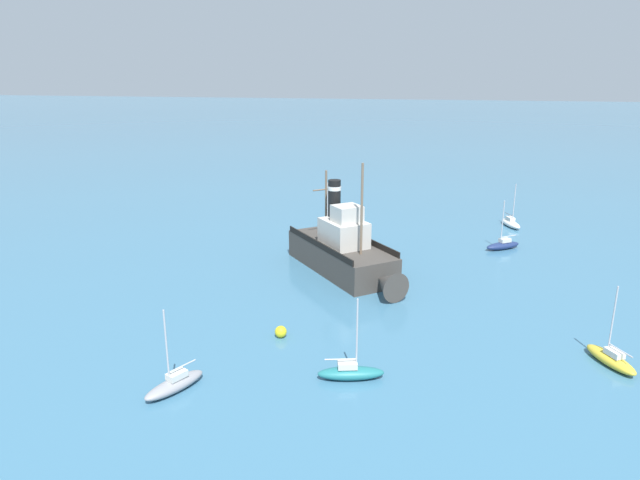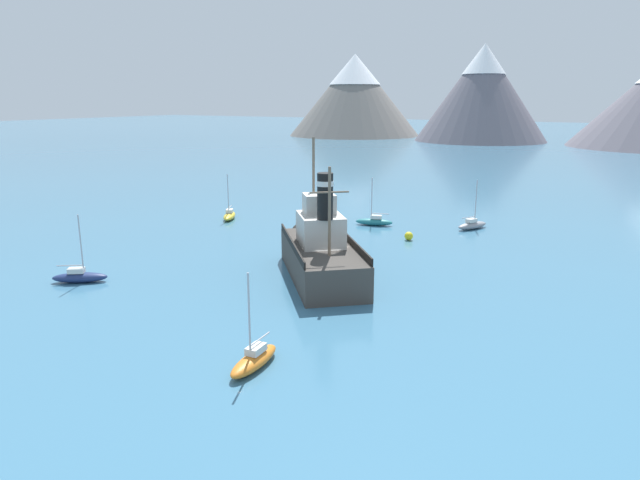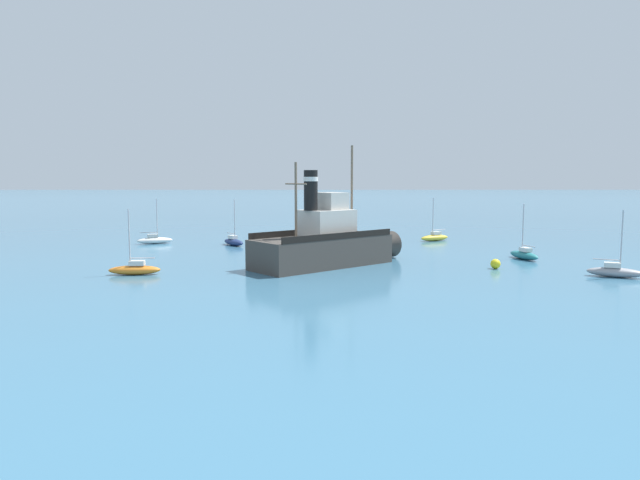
{
  "view_description": "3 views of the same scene",
  "coord_description": "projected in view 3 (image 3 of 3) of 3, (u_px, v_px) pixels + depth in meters",
  "views": [
    {
      "loc": [
        -8.94,
        46.9,
        16.89
      ],
      "look_at": [
        1.19,
        0.8,
        2.74
      ],
      "focal_mm": 32.0,
      "sensor_mm": 36.0,
      "label": 1
    },
    {
      "loc": [
        18.79,
        -34.12,
        12.73
      ],
      "look_at": [
        -0.9,
        0.75,
        2.72
      ],
      "focal_mm": 32.0,
      "sensor_mm": 36.0,
      "label": 2
    },
    {
      "loc": [
        45.57,
        0.03,
        7.19
      ],
      "look_at": [
        -0.89,
        0.25,
        2.11
      ],
      "focal_mm": 32.0,
      "sensor_mm": 36.0,
      "label": 3
    }
  ],
  "objects": [
    {
      "name": "sailboat_white",
      "position": [
        155.0,
        240.0,
        62.45
      ],
      "size": [
        2.41,
        3.94,
        4.9
      ],
      "color": "white",
      "rests_on": "ground"
    },
    {
      "name": "sailboat_teal",
      "position": [
        524.0,
        254.0,
        50.55
      ],
      "size": [
        3.96,
        2.04,
        4.9
      ],
      "color": "#23757A",
      "rests_on": "ground"
    },
    {
      "name": "sailboat_yellow",
      "position": [
        435.0,
        237.0,
        65.3
      ],
      "size": [
        2.78,
        3.87,
        4.9
      ],
      "color": "gold",
      "rests_on": "ground"
    },
    {
      "name": "ground_plane",
      "position": [
        317.0,
        267.0,
        46.08
      ],
      "size": [
        600.0,
        600.0,
        0.0
      ],
      "primitive_type": "plane",
      "color": "teal"
    },
    {
      "name": "sailboat_grey",
      "position": [
        615.0,
        271.0,
        41.42
      ],
      "size": [
        2.69,
        3.89,
        4.9
      ],
      "color": "gray",
      "rests_on": "ground"
    },
    {
      "name": "old_tugboat",
      "position": [
        328.0,
        243.0,
        46.85
      ],
      "size": [
        11.87,
        13.18,
        9.9
      ],
      "color": "#423D38",
      "rests_on": "ground"
    },
    {
      "name": "sailboat_orange",
      "position": [
        135.0,
        269.0,
        42.46
      ],
      "size": [
        1.39,
        3.87,
        4.9
      ],
      "color": "orange",
      "rests_on": "ground"
    },
    {
      "name": "sailboat_navy",
      "position": [
        234.0,
        241.0,
        60.92
      ],
      "size": [
        3.74,
        3.09,
        4.9
      ],
      "color": "navy",
      "rests_on": "ground"
    },
    {
      "name": "mooring_buoy",
      "position": [
        495.0,
        264.0,
        45.22
      ],
      "size": [
        0.79,
        0.79,
        0.79
      ],
      "primitive_type": "sphere",
      "color": "yellow",
      "rests_on": "ground"
    }
  ]
}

